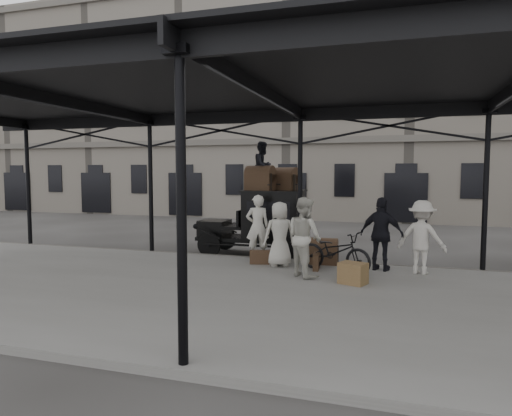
{
  "coord_description": "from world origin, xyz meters",
  "views": [
    {
      "loc": [
        2.75,
        -11.31,
        2.79
      ],
      "look_at": [
        -1.24,
        1.6,
        1.7
      ],
      "focal_mm": 32.0,
      "sensor_mm": 36.0,
      "label": 1
    }
  ],
  "objects_px": {
    "porter_official": "(382,234)",
    "steamer_trunk_roof_near": "(260,180)",
    "bicycle": "(335,251)",
    "taxi": "(265,220)",
    "steamer_trunk_platform": "(323,253)",
    "porter_left": "(258,227)"
  },
  "relations": [
    {
      "from": "porter_official",
      "to": "steamer_trunk_roof_near",
      "type": "xyz_separation_m",
      "value": [
        -3.86,
        1.65,
        1.38
      ]
    },
    {
      "from": "bicycle",
      "to": "porter_official",
      "type": "bearing_deg",
      "value": -45.86
    },
    {
      "from": "bicycle",
      "to": "steamer_trunk_roof_near",
      "type": "height_order",
      "value": "steamer_trunk_roof_near"
    },
    {
      "from": "taxi",
      "to": "porter_official",
      "type": "distance_m",
      "value": 4.23
    },
    {
      "from": "steamer_trunk_platform",
      "to": "porter_official",
      "type": "bearing_deg",
      "value": -17.51
    },
    {
      "from": "taxi",
      "to": "bicycle",
      "type": "height_order",
      "value": "taxi"
    },
    {
      "from": "taxi",
      "to": "porter_official",
      "type": "xyz_separation_m",
      "value": [
        3.78,
        -1.89,
        -0.08
      ]
    },
    {
      "from": "porter_left",
      "to": "steamer_trunk_platform",
      "type": "xyz_separation_m",
      "value": [
        2.02,
        -0.22,
        -0.66
      ]
    },
    {
      "from": "porter_left",
      "to": "porter_official",
      "type": "relative_size",
      "value": 0.99
    },
    {
      "from": "porter_official",
      "to": "steamer_trunk_platform",
      "type": "xyz_separation_m",
      "value": [
        -1.63,
        0.44,
        -0.67
      ]
    },
    {
      "from": "porter_official",
      "to": "bicycle",
      "type": "xyz_separation_m",
      "value": [
        -1.16,
        -0.5,
        -0.44
      ]
    },
    {
      "from": "taxi",
      "to": "steamer_trunk_roof_near",
      "type": "xyz_separation_m",
      "value": [
        -0.08,
        -0.25,
        1.31
      ]
    },
    {
      "from": "porter_left",
      "to": "steamer_trunk_roof_near",
      "type": "relative_size",
      "value": 2.15
    },
    {
      "from": "porter_official",
      "to": "steamer_trunk_roof_near",
      "type": "height_order",
      "value": "steamer_trunk_roof_near"
    },
    {
      "from": "porter_left",
      "to": "taxi",
      "type": "bearing_deg",
      "value": -105.33
    },
    {
      "from": "taxi",
      "to": "porter_left",
      "type": "relative_size",
      "value": 1.89
    },
    {
      "from": "steamer_trunk_roof_near",
      "to": "steamer_trunk_platform",
      "type": "bearing_deg",
      "value": -18.89
    },
    {
      "from": "porter_left",
      "to": "steamer_trunk_platform",
      "type": "height_order",
      "value": "porter_left"
    },
    {
      "from": "porter_left",
      "to": "bicycle",
      "type": "relative_size",
      "value": 0.95
    },
    {
      "from": "steamer_trunk_roof_near",
      "to": "porter_official",
      "type": "bearing_deg",
      "value": -13.64
    },
    {
      "from": "taxi",
      "to": "porter_official",
      "type": "bearing_deg",
      "value": -26.61
    },
    {
      "from": "steamer_trunk_roof_near",
      "to": "taxi",
      "type": "bearing_deg",
      "value": 81.39
    }
  ]
}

